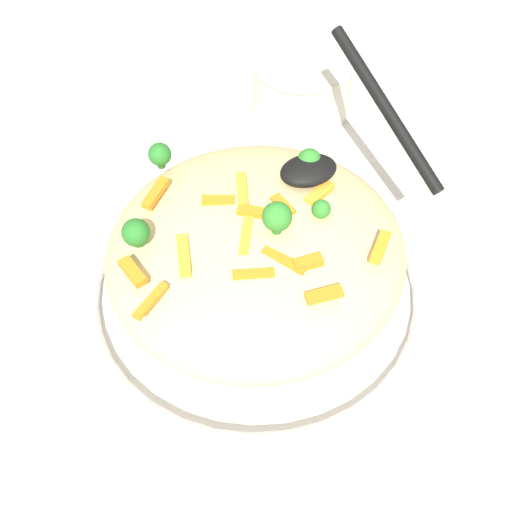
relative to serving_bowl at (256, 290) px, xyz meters
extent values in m
plane|color=beige|center=(0.00, 0.00, -0.02)|extent=(2.40, 2.40, 0.00)
cylinder|color=silver|center=(0.00, 0.00, -0.01)|extent=(0.33, 0.33, 0.02)
torus|color=silver|center=(0.00, 0.00, 0.01)|extent=(0.36, 0.36, 0.02)
torus|color=black|center=(0.00, 0.00, 0.01)|extent=(0.35, 0.35, 0.00)
ellipsoid|color=#D1BA7A|center=(0.00, 0.00, 0.06)|extent=(0.29, 0.28, 0.10)
cube|color=orange|center=(0.00, -0.04, 0.11)|extent=(0.02, 0.04, 0.01)
cube|color=orange|center=(0.01, 0.01, 0.11)|extent=(0.03, 0.04, 0.01)
cube|color=orange|center=(0.00, -0.01, 0.11)|extent=(0.03, 0.02, 0.01)
cube|color=orange|center=(-0.03, -0.01, 0.11)|extent=(0.02, 0.03, 0.01)
cube|color=orange|center=(0.12, 0.01, 0.11)|extent=(0.02, 0.03, 0.01)
cube|color=orange|center=(0.02, 0.05, 0.11)|extent=(0.04, 0.02, 0.01)
cube|color=orange|center=(-0.03, 0.09, 0.11)|extent=(0.03, 0.01, 0.01)
cube|color=orange|center=(-0.07, -0.01, 0.11)|extent=(0.04, 0.03, 0.01)
cube|color=orange|center=(-0.09, 0.07, 0.11)|extent=(0.03, 0.03, 0.01)
cube|color=orange|center=(-0.01, 0.05, 0.11)|extent=(0.03, 0.04, 0.01)
cube|color=orange|center=(-0.03, 0.06, 0.11)|extent=(0.03, 0.01, 0.01)
cube|color=orange|center=(0.07, 0.01, 0.11)|extent=(0.02, 0.04, 0.01)
cube|color=orange|center=(0.08, -0.07, 0.11)|extent=(0.03, 0.03, 0.01)
cube|color=orange|center=(0.02, -0.03, 0.11)|extent=(0.03, 0.02, 0.01)
cube|color=orange|center=(0.11, 0.05, 0.11)|extent=(0.04, 0.03, 0.01)
cylinder|color=#205B1C|center=(0.06, -0.10, 0.11)|extent=(0.01, 0.01, 0.01)
sphere|color=#236B23|center=(0.06, -0.10, 0.12)|extent=(0.02, 0.02, 0.02)
cylinder|color=#205B1C|center=(0.11, -0.02, 0.11)|extent=(0.01, 0.01, 0.01)
sphere|color=#236B23|center=(0.11, -0.02, 0.12)|extent=(0.03, 0.03, 0.03)
cylinder|color=#296820|center=(-0.07, -0.04, 0.11)|extent=(0.01, 0.01, 0.01)
sphere|color=#2D7A28|center=(-0.07, -0.04, 0.12)|extent=(0.02, 0.02, 0.02)
cylinder|color=#296820|center=(-0.06, 0.01, 0.11)|extent=(0.01, 0.01, 0.00)
sphere|color=#2D7A28|center=(-0.06, 0.01, 0.12)|extent=(0.02, 0.02, 0.02)
cylinder|color=#296820|center=(-0.01, 0.02, 0.12)|extent=(0.01, 0.01, 0.01)
sphere|color=#2D7A28|center=(-0.01, 0.02, 0.13)|extent=(0.03, 0.03, 0.03)
ellipsoid|color=black|center=(-0.07, -0.03, 0.12)|extent=(0.06, 0.04, 0.02)
cylinder|color=black|center=(-0.15, -0.05, 0.15)|extent=(0.04, 0.18, 0.08)
cylinder|color=beige|center=(-0.17, -0.28, 0.02)|extent=(0.13, 0.13, 0.08)
torus|color=beige|center=(-0.17, -0.28, 0.05)|extent=(0.13, 0.13, 0.01)
camera|label=1|loc=(0.14, 0.36, 0.56)|focal=45.93mm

